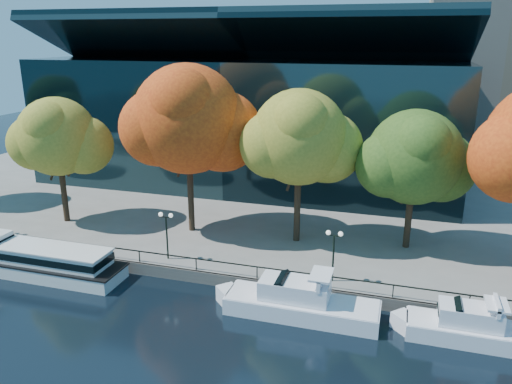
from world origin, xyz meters
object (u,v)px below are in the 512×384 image
(tree_2, at_px, (189,122))
(lamp_1, at_px, (166,225))
(cruiser_far, at_px, (469,327))
(tree_3, at_px, (301,140))
(tour_boat, at_px, (36,259))
(tree_4, at_px, (416,159))
(lamp_2, at_px, (334,244))
(cruiser_near, at_px, (295,301))
(tree_1, at_px, (58,139))

(tree_2, bearing_deg, lamp_1, -85.63)
(cruiser_far, height_order, tree_3, tree_3)
(tour_boat, distance_m, tree_4, 32.29)
(tree_3, bearing_deg, cruiser_far, -38.21)
(tree_2, bearing_deg, tour_boat, -133.28)
(lamp_2, bearing_deg, cruiser_far, -21.74)
(tree_3, xyz_separation_m, tree_4, (9.48, 1.35, -1.38))
(cruiser_near, relative_size, cruiser_far, 1.25)
(tree_1, relative_size, lamp_2, 3.04)
(tour_boat, distance_m, tree_2, 17.19)
(lamp_1, relative_size, lamp_2, 1.00)
(tour_boat, bearing_deg, lamp_1, 20.38)
(tour_boat, relative_size, cruiser_near, 1.34)
(tour_boat, height_order, tree_4, tree_4)
(cruiser_near, xyz_separation_m, lamp_1, (-11.61, 3.85, 2.92))
(tree_4, bearing_deg, tree_1, -174.71)
(tree_2, distance_m, tree_3, 10.08)
(tree_2, height_order, lamp_1, tree_2)
(tree_2, bearing_deg, lamp_2, -24.46)
(lamp_1, bearing_deg, tree_3, 35.51)
(lamp_2, bearing_deg, tour_boat, -171.04)
(tree_3, distance_m, tree_4, 9.67)
(tree_1, xyz_separation_m, lamp_1, (13.51, -5.13, -5.35))
(tree_1, bearing_deg, lamp_1, -20.81)
(tree_4, xyz_separation_m, lamp_1, (-19.01, -8.15, -4.89))
(tour_boat, xyz_separation_m, lamp_2, (23.64, 3.73, 2.71))
(tree_4, bearing_deg, cruiser_far, -72.01)
(tree_1, distance_m, tree_3, 23.11)
(tree_3, distance_m, lamp_2, 10.11)
(tree_2, height_order, tree_4, tree_2)
(tour_boat, xyz_separation_m, cruiser_far, (32.89, 0.04, -0.29))
(cruiser_far, height_order, tree_2, tree_2)
(cruiser_near, xyz_separation_m, lamp_2, (2.00, 3.85, 2.92))
(tree_2, bearing_deg, cruiser_near, -40.31)
(tree_2, bearing_deg, tree_4, 5.09)
(cruiser_near, xyz_separation_m, tree_4, (7.40, 12.00, 7.81))
(cruiser_far, distance_m, lamp_2, 10.40)
(tree_3, relative_size, lamp_1, 3.36)
(cruiser_far, bearing_deg, tree_3, 141.79)
(tree_1, bearing_deg, cruiser_near, -19.68)
(cruiser_near, bearing_deg, lamp_2, 62.58)
(tree_3, xyz_separation_m, lamp_1, (-9.53, -6.80, -6.27))
(tree_1, height_order, tree_2, tree_2)
(tree_3, xyz_separation_m, lamp_2, (4.08, -6.80, -6.27))
(tour_boat, xyz_separation_m, tree_3, (19.56, 10.53, 8.98))
(tree_2, bearing_deg, tree_1, -174.40)
(cruiser_near, height_order, tree_3, tree_3)
(cruiser_near, relative_size, tree_3, 0.87)
(tree_1, relative_size, tree_4, 1.02)
(tour_boat, relative_size, tree_4, 1.31)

